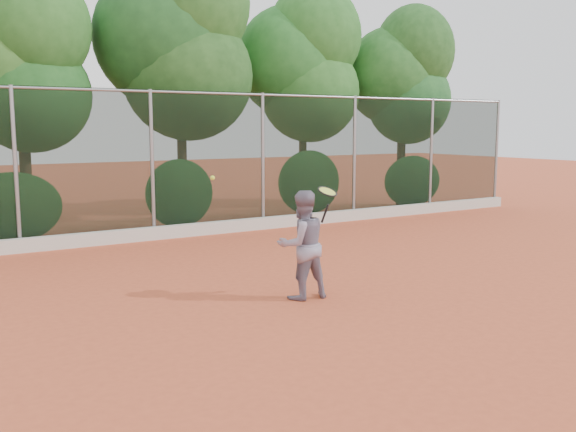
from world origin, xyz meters
TOP-DOWN VIEW (x-y plane):
  - ground at (0.00, 0.00)m, footprint 80.00×80.00m
  - concrete_curb at (0.00, 6.82)m, footprint 24.00×0.20m
  - tennis_player at (0.02, 0.64)m, footprint 0.87×0.70m
  - chainlink_fence at (-0.00, 7.00)m, footprint 24.09×0.09m
  - foliage_backdrop at (-0.55, 8.98)m, footprint 23.70×3.63m
  - tennis_racket at (0.43, 0.55)m, footprint 0.37×0.35m
  - tennis_ball_in_flight at (-1.49, 0.60)m, footprint 0.06×0.06m

SIDE VIEW (x-z plane):
  - ground at x=0.00m, z-range 0.00..0.00m
  - concrete_curb at x=0.00m, z-range 0.00..0.30m
  - tennis_player at x=0.02m, z-range 0.00..1.68m
  - tennis_racket at x=0.43m, z-range 1.32..1.91m
  - chainlink_fence at x=0.00m, z-range 0.11..3.61m
  - tennis_ball_in_flight at x=-1.49m, z-range 1.91..1.98m
  - foliage_backdrop at x=-0.55m, z-range 0.63..8.18m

